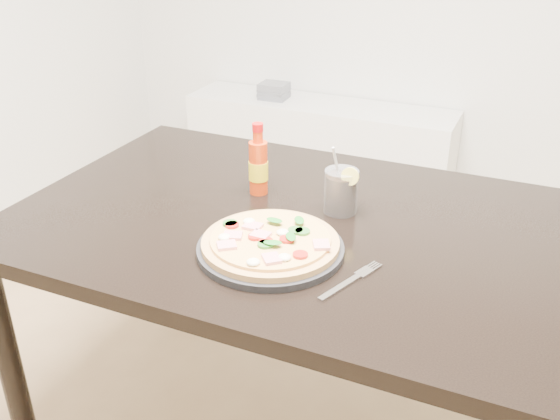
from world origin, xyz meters
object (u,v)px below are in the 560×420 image
at_px(hot_sauce_bottle, 258,166).
at_px(fork, 352,280).
at_px(cola_cup, 341,192).
at_px(media_console, 318,149).
at_px(pizza, 270,241).
at_px(plate, 270,249).
at_px(dining_table, 299,249).

height_order(hot_sauce_bottle, fork, hot_sauce_bottle).
relative_size(cola_cup, media_console, 0.12).
height_order(pizza, fork, pizza).
distance_m(plate, hot_sauce_bottle, 0.32).
bearing_deg(dining_table, media_console, 108.88).
relative_size(dining_table, cola_cup, 8.08).
bearing_deg(cola_cup, pizza, -106.61).
bearing_deg(fork, plate, -169.91).
bearing_deg(pizza, dining_table, 89.86).
bearing_deg(media_console, fork, -67.67).
bearing_deg(dining_table, pizza, -90.14).
distance_m(dining_table, plate, 0.19).
relative_size(fork, media_console, 0.13).
xyz_separation_m(dining_table, hot_sauce_bottle, (-0.16, 0.10, 0.16)).
height_order(plate, media_console, plate).
relative_size(plate, fork, 1.79).
bearing_deg(plate, dining_table, 90.02).
height_order(pizza, media_console, pizza).
bearing_deg(plate, hot_sauce_bottle, 120.44).
relative_size(pizza, hot_sauce_bottle, 1.58).
bearing_deg(fork, media_console, 132.98).
height_order(hot_sauce_bottle, cola_cup, hot_sauce_bottle).
bearing_deg(media_console, hot_sauce_bottle, -75.26).
bearing_deg(plate, pizza, -110.09).
bearing_deg(media_console, cola_cup, -67.88).
relative_size(pizza, cola_cup, 1.75).
bearing_deg(cola_cup, dining_table, -133.07).
distance_m(dining_table, hot_sauce_bottle, 0.24).
relative_size(hot_sauce_bottle, fork, 1.05).
height_order(plate, pizza, pizza).
distance_m(dining_table, fork, 0.30).
xyz_separation_m(cola_cup, fork, (0.13, -0.29, -0.05)).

